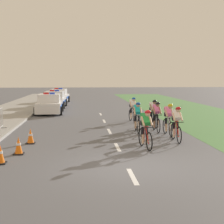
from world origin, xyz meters
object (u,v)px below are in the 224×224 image
(cyclist_third, at_px, (168,119))
(police_car_second, at_px, (55,100))
(cyclist_seventh, at_px, (153,113))
(cyclist_second, at_px, (176,123))
(police_car_third, at_px, (59,96))
(traffic_cone_mid, at_px, (30,136))
(police_car_nearest, at_px, (49,105))
(traffic_cone_far, at_px, (0,154))
(cyclist_lead, at_px, (145,128))
(traffic_cone_near, at_px, (19,146))
(cyclist_fourth, at_px, (137,117))
(cyclist_fifth, at_px, (156,116))
(cyclist_sixth, at_px, (133,109))

(cyclist_third, height_order, police_car_second, police_car_second)
(cyclist_seventh, bearing_deg, cyclist_second, -88.74)
(police_car_third, bearing_deg, traffic_cone_mid, -89.23)
(police_car_second, bearing_deg, traffic_cone_mid, -88.99)
(cyclist_seventh, distance_m, police_car_nearest, 9.94)
(police_car_nearest, bearing_deg, cyclist_second, -61.65)
(traffic_cone_far, bearing_deg, cyclist_third, 35.28)
(cyclist_third, bearing_deg, police_car_second, 112.64)
(cyclist_lead, xyz_separation_m, police_car_nearest, (-4.87, 13.27, -0.11))
(police_car_second, height_order, traffic_cone_near, police_car_second)
(cyclist_fourth, relative_size, police_car_second, 0.39)
(cyclist_third, height_order, police_car_third, police_car_third)
(cyclist_fourth, relative_size, traffic_cone_near, 2.69)
(cyclist_lead, distance_m, cyclist_fifth, 4.26)
(cyclist_lead, distance_m, cyclist_seventh, 5.83)
(cyclist_sixth, xyz_separation_m, police_car_second, (-5.56, 10.54, -0.11))
(cyclist_fifth, distance_m, police_car_third, 20.87)
(cyclist_seventh, height_order, police_car_nearest, police_car_nearest)
(cyclist_seventh, relative_size, traffic_cone_far, 2.69)
(cyclist_lead, bearing_deg, cyclist_seventh, 75.23)
(cyclist_sixth, distance_m, traffic_cone_mid, 8.38)
(cyclist_fifth, xyz_separation_m, traffic_cone_near, (-6.02, -4.62, -0.48))
(cyclist_seventh, distance_m, traffic_cone_mid, 7.40)
(cyclist_fifth, bearing_deg, police_car_nearest, 123.89)
(cyclist_third, bearing_deg, traffic_cone_far, -144.72)
(cyclist_lead, xyz_separation_m, traffic_cone_near, (-4.70, -0.56, -0.48))
(cyclist_second, distance_m, cyclist_sixth, 6.68)
(cyclist_seventh, xyz_separation_m, police_car_second, (-6.36, 12.83, -0.11))
(cyclist_lead, relative_size, police_car_nearest, 0.39)
(cyclist_third, distance_m, traffic_cone_mid, 6.39)
(police_car_third, distance_m, traffic_cone_mid, 22.57)
(cyclist_fifth, distance_m, traffic_cone_near, 7.60)
(cyclist_fifth, bearing_deg, police_car_third, 107.27)
(cyclist_lead, height_order, cyclist_third, same)
(cyclist_fifth, bearing_deg, police_car_second, 113.26)
(cyclist_third, height_order, cyclist_fifth, same)
(cyclist_seventh, bearing_deg, traffic_cone_mid, -145.15)
(police_car_nearest, bearing_deg, cyclist_fourth, -60.99)
(cyclist_sixth, height_order, traffic_cone_near, cyclist_sixth)
(police_car_second, bearing_deg, police_car_nearest, -89.99)
(police_car_nearest, distance_m, police_car_third, 10.71)
(police_car_nearest, xyz_separation_m, traffic_cone_near, (0.17, -13.84, -0.37))
(police_car_nearest, xyz_separation_m, police_car_second, (-0.00, 5.19, 0.00))
(traffic_cone_mid, bearing_deg, cyclist_sixth, 51.05)
(cyclist_seventh, bearing_deg, cyclist_sixth, 109.20)
(cyclist_second, relative_size, cyclist_fifth, 1.00)
(cyclist_fifth, distance_m, traffic_cone_mid, 6.47)
(cyclist_second, bearing_deg, cyclist_lead, -140.34)
(cyclist_sixth, bearing_deg, cyclist_third, -79.40)
(cyclist_sixth, distance_m, traffic_cone_near, 10.07)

